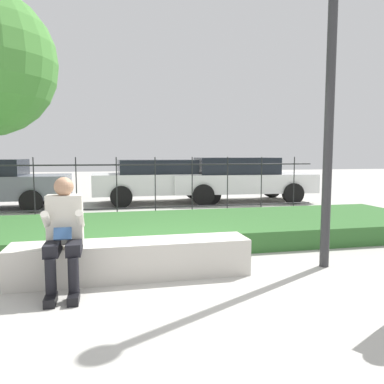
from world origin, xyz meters
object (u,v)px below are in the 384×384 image
(stone_bench, at_px, (133,261))
(car_parked_center, at_px, (161,180))
(car_parked_right, at_px, (239,178))
(person_seated_reader, at_px, (64,230))
(street_lamp, at_px, (331,66))

(stone_bench, xyz_separation_m, car_parked_center, (1.33, 7.02, 0.52))
(stone_bench, height_order, car_parked_center, car_parked_center)
(car_parked_right, height_order, car_parked_center, car_parked_right)
(car_parked_right, distance_m, car_parked_center, 2.50)
(stone_bench, xyz_separation_m, person_seated_reader, (-0.75, -0.30, 0.48))
(car_parked_right, distance_m, street_lamp, 7.30)
(stone_bench, relative_size, person_seated_reader, 2.28)
(stone_bench, distance_m, street_lamp, 3.50)
(stone_bench, relative_size, street_lamp, 0.66)
(person_seated_reader, bearing_deg, street_lamp, 3.29)
(person_seated_reader, bearing_deg, stone_bench, 21.60)
(person_seated_reader, height_order, car_parked_right, car_parked_right)
(car_parked_right, xyz_separation_m, street_lamp, (-1.29, -6.94, 1.87))
(street_lamp, bearing_deg, car_parked_right, 79.46)
(street_lamp, bearing_deg, person_seated_reader, -176.71)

